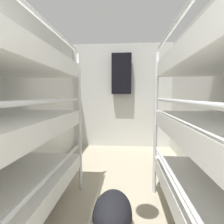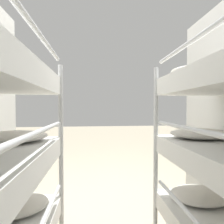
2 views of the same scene
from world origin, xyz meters
TOP-DOWN VIEW (x-y plane):
  - wall_left at (-1.18, 2.21)m, footprint 0.06×4.54m
  - wall_back at (0.00, 4.45)m, footprint 2.41×0.06m
  - duffel_bag at (0.00, 1.77)m, footprint 0.35×0.53m
  - hanging_coat at (-0.00, 4.30)m, footprint 0.44×0.12m

SIDE VIEW (x-z plane):
  - duffel_bag at x=0.00m, z-range 0.00..0.35m
  - wall_left at x=-1.18m, z-range 0.00..2.39m
  - wall_back at x=0.00m, z-range 0.00..2.39m
  - hanging_coat at x=0.00m, z-range 1.24..2.14m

